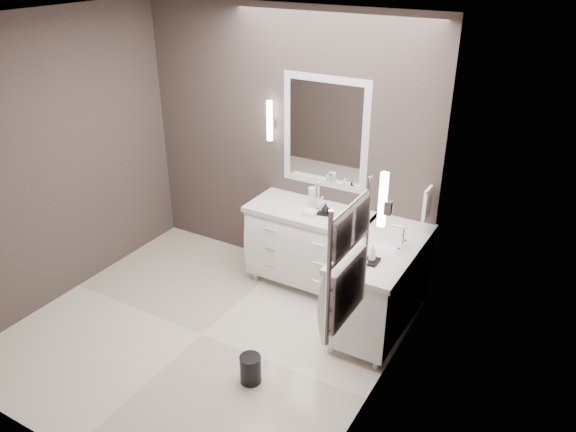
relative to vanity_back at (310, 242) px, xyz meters
The scene contains 21 objects.
floor 1.39m from the vanity_back, 110.17° to the right, with size 3.20×3.00×0.01m, color silver.
ceiling 2.57m from the vanity_back, 110.17° to the right, with size 3.20×3.00×0.01m, color white.
wall_back 1.01m from the vanity_back, 148.11° to the left, with size 3.20×0.01×2.70m, color #413734.
wall_front 2.90m from the vanity_back, 99.36° to the right, with size 3.20×0.01×2.70m, color #413734.
wall_left 2.54m from the vanity_back, 149.20° to the right, with size 0.01×3.00×2.70m, color #413734.
wall_right 1.89m from the vanity_back, 46.69° to the right, with size 0.01×3.00×2.70m, color #413734.
vanity_back is the anchor object (origin of this frame).
vanity_right 0.93m from the vanity_back, 20.38° to the right, with size 0.59×1.24×0.97m.
mirror_back 1.10m from the vanity_back, 90.00° to the left, with size 0.90×0.02×1.10m.
mirror_right 1.62m from the vanity_back, 20.48° to the right, with size 0.02×0.90×1.10m.
sconce_back 1.27m from the vanity_back, 160.98° to the left, with size 0.06×0.06×0.40m.
sconce_right 1.84m from the vanity_back, 43.07° to the right, with size 0.06×0.06×0.40m.
towel_bar_corner 1.26m from the vanity_back, ahead, with size 0.03×0.22×0.30m.
towel_ladder 2.16m from the vanity_back, 55.90° to the right, with size 0.06×0.58×0.90m.
waste_bin 1.57m from the vanity_back, 80.10° to the right, with size 0.17×0.17×0.24m, color black.
amenity_tray_back 0.41m from the vanity_back, ahead, with size 0.17×0.12×0.02m, color black.
amenity_tray_right 1.15m from the vanity_back, 35.26° to the right, with size 0.11×0.14×0.02m, color black.
water_bottle 0.47m from the vanity_back, 101.07° to the left, with size 0.08×0.08×0.21m, color silver.
soap_bottle_a 0.47m from the vanity_back, ahead, with size 0.06×0.06×0.13m, color white.
soap_bottle_b 0.47m from the vanity_back, 13.64° to the right, with size 0.08×0.08×0.10m, color black.
soap_bottle_c 1.19m from the vanity_back, 35.26° to the right, with size 0.06×0.06×0.15m, color white.
Camera 1 is at (2.71, -3.14, 3.21)m, focal length 35.00 mm.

